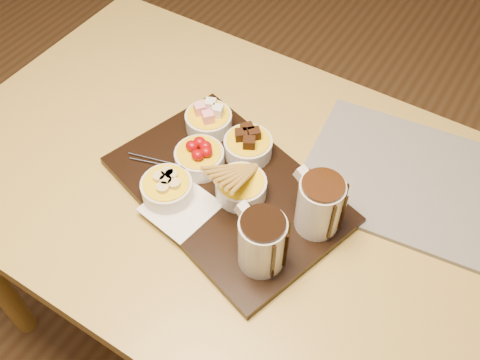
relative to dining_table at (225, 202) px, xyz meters
The scene contains 13 objects.
ground 0.65m from the dining_table, ahead, with size 5.00×5.00×0.00m, color brown.
dining_table is the anchor object (origin of this frame).
serving_board 0.12m from the dining_table, 48.31° to the right, with size 0.46×0.30×0.02m, color black.
napkin 0.17m from the dining_table, 96.94° to the right, with size 0.12×0.12×0.00m, color white.
bowl_marshmallows 0.18m from the dining_table, 138.48° to the left, with size 0.10×0.10×0.04m, color silver.
bowl_cake 0.15m from the dining_table, 71.11° to the left, with size 0.10×0.10×0.04m, color silver.
bowl_strawberries 0.14m from the dining_table, 157.88° to the right, with size 0.10×0.10×0.04m, color silver.
bowl_biscotti 0.15m from the dining_table, 29.23° to the right, with size 0.10×0.10×0.04m, color silver.
bowl_bananas 0.19m from the dining_table, 115.02° to the right, with size 0.10×0.10×0.04m, color silver.
pitcher_dark_chocolate 0.28m from the dining_table, 39.42° to the right, with size 0.08×0.08×0.11m, color silver.
pitcher_milk_chocolate 0.28m from the dining_table, ahead, with size 0.08×0.08×0.11m, color silver.
fondue_skewers 0.14m from the dining_table, 147.59° to the right, with size 0.26×0.03×0.01m, color silver, non-canonical shape.
newspaper 0.38m from the dining_table, 29.82° to the left, with size 0.40×0.32×0.01m, color beige.
Camera 1 is at (0.40, -0.57, 1.60)m, focal length 40.00 mm.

